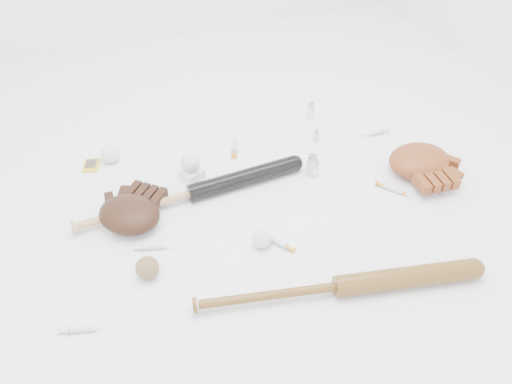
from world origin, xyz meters
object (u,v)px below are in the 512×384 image
object	(u,v)px
bat_dark	(191,193)
glove_dark	(129,214)
pedestal	(192,174)
bat_wood	(338,286)

from	to	relation	value
bat_dark	glove_dark	xyz separation A→B (m)	(-0.23, -0.04, 0.01)
pedestal	bat_wood	bearing A→B (deg)	-69.24
bat_dark	bat_wood	distance (m)	0.64
bat_dark	pedestal	bearing A→B (deg)	70.66
bat_wood	pedestal	xyz separation A→B (m)	(-0.26, 0.68, -0.01)
glove_dark	pedestal	distance (m)	0.31
glove_dark	bat_dark	bearing A→B (deg)	52.58
pedestal	bat_dark	bearing A→B (deg)	-106.16
bat_dark	glove_dark	size ratio (longest dim) A/B	3.46
glove_dark	bat_wood	bearing A→B (deg)	-2.74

